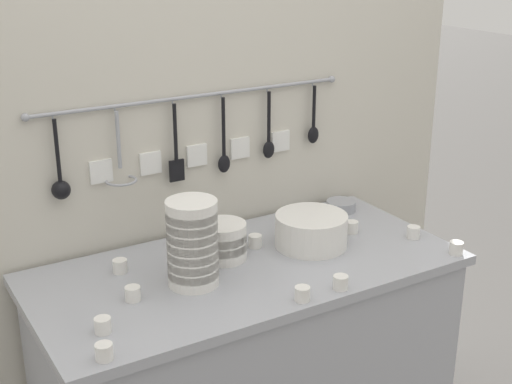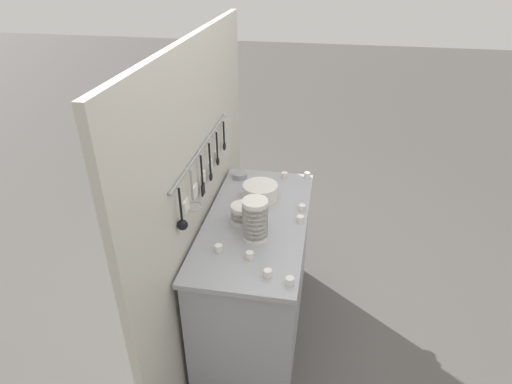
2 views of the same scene
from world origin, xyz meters
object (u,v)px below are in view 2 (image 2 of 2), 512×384
cup_front_left (284,175)px  cup_by_caddy (243,208)px  cup_back_right (302,208)px  bowl_stack_wide_centre (243,214)px  bowl_stack_short_front (255,220)px  cup_front_right (219,248)px  cup_beside_plates (250,255)px  cup_edge_far (290,281)px  cup_edge_near (300,219)px  cup_mid_row (268,273)px  steel_mixing_bowl (240,175)px  cup_centre (262,183)px  cup_back_left (307,175)px  plate_stack (260,192)px

cup_front_left → cup_by_caddy: bearing=156.9°
cup_by_caddy → cup_back_right: 0.37m
bowl_stack_wide_centre → cup_front_left: bearing=-16.8°
bowl_stack_short_front → cup_front_right: bearing=131.3°
cup_front_left → cup_beside_plates: bearing=175.4°
cup_edge_far → cup_edge_near: size_ratio=1.00×
bowl_stack_wide_centre → cup_mid_row: size_ratio=3.33×
bowl_stack_short_front → cup_edge_near: (0.21, -0.24, -0.11)m
bowl_stack_wide_centre → cup_by_caddy: 0.13m
steel_mixing_bowl → cup_centre: size_ratio=2.46×
cup_mid_row → cup_back_left: (1.09, -0.12, 0.00)m
plate_stack → cup_back_right: (-0.10, -0.28, -0.03)m
cup_edge_far → cup_back_right: size_ratio=1.00×
cup_edge_near → cup_by_caddy: bearing=79.4°
plate_stack → cup_front_left: size_ratio=5.38×
plate_stack → cup_centre: bearing=4.5°
steel_mixing_bowl → cup_edge_near: bearing=-136.0°
steel_mixing_bowl → cup_front_left: (0.05, -0.32, 0.00)m
plate_stack → cup_back_left: size_ratio=5.38×
cup_edge_near → cup_beside_plates: bearing=149.0°
cup_beside_plates → steel_mixing_bowl: bearing=15.2°
cup_beside_plates → cup_mid_row: bearing=-137.1°
steel_mixing_bowl → cup_centre: bearing=-117.3°
plate_stack → cup_beside_plates: size_ratio=5.38×
plate_stack → cup_centre: size_ratio=5.38×
cup_back_left → cup_centre: size_ratio=1.00×
bowl_stack_short_front → cup_beside_plates: 0.21m
cup_centre → cup_front_right: bearing=171.3°
cup_front_left → cup_by_caddy: (-0.48, 0.20, 0.00)m
cup_back_left → cup_front_left: bearing=100.3°
plate_stack → cup_front_right: size_ratio=5.38×
cup_mid_row → cup_edge_far: (-0.04, -0.12, 0.00)m
bowl_stack_short_front → plate_stack: bowl_stack_short_front is taller
bowl_stack_wide_centre → cup_edge_near: (0.06, -0.34, -0.04)m
cup_by_caddy → cup_edge_near: bearing=-100.6°
bowl_stack_wide_centre → cup_back_right: bearing=-61.5°
cup_edge_near → bowl_stack_wide_centre: bearing=99.5°
steel_mixing_bowl → cup_back_right: 0.60m
cup_edge_far → cup_centre: size_ratio=1.00×
cup_edge_far → cup_front_right: bearing=64.7°
cup_front_right → cup_back_left: (0.94, -0.41, 0.00)m
cup_back_right → cup_edge_near: bearing=180.0°
cup_beside_plates → cup_front_right: same height
steel_mixing_bowl → cup_edge_far: bearing=-155.8°
bowl_stack_short_front → cup_centre: 0.62m
bowl_stack_short_front → cup_edge_far: size_ratio=5.91×
cup_back_left → cup_front_right: bearing=156.2°
steel_mixing_bowl → cup_front_left: 0.32m
bowl_stack_wide_centre → steel_mixing_bowl: 0.57m
cup_edge_far → cup_back_right: 0.68m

